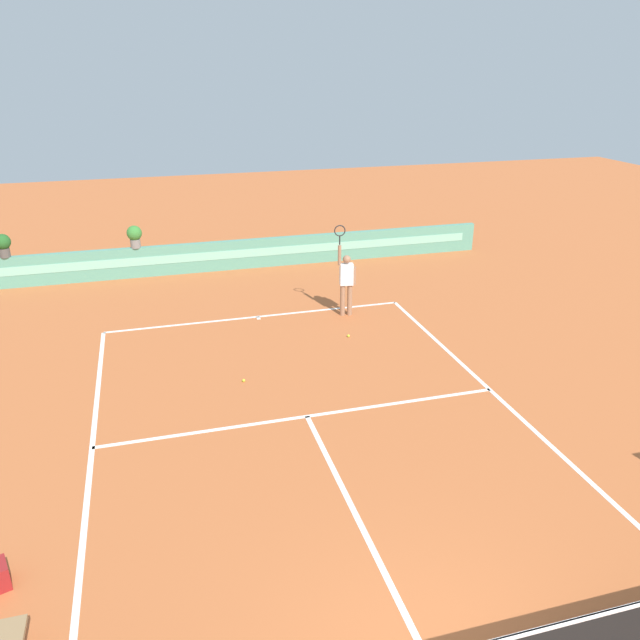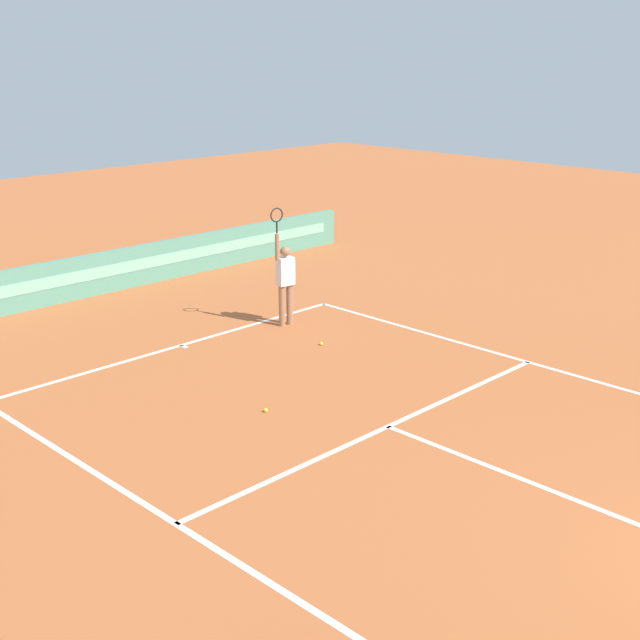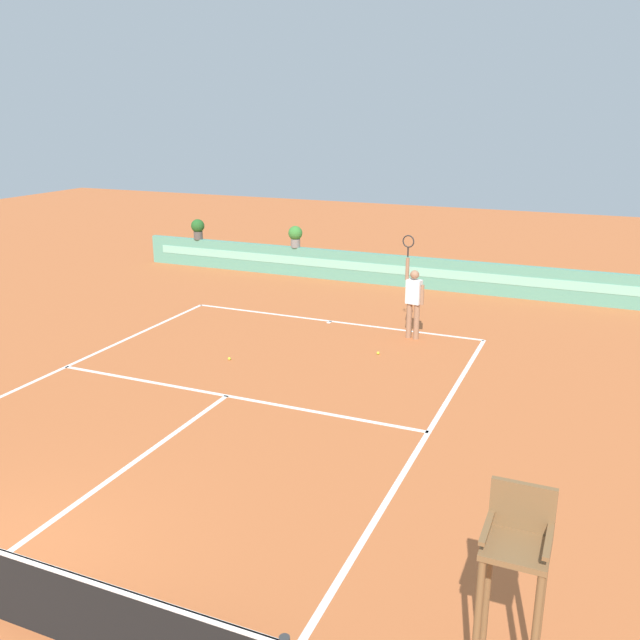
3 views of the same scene
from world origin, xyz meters
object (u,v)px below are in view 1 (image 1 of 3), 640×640
tennis_ball_near_baseline (244,380)px  potted_plant_left (135,235)px  tennis_ball_mid_court (348,336)px  tennis_player (346,279)px  potted_plant_far_left (3,244)px

tennis_ball_near_baseline → potted_plant_left: 8.58m
tennis_ball_near_baseline → tennis_ball_mid_court: size_ratio=1.00×
tennis_ball_near_baseline → potted_plant_left: (-2.15, 8.19, 1.38)m
tennis_player → tennis_ball_near_baseline: 4.76m
potted_plant_far_left → potted_plant_left: bearing=0.0°
potted_plant_left → potted_plant_far_left: (-3.90, 0.00, 0.00)m
tennis_ball_mid_court → potted_plant_left: (-5.16, 6.50, 1.38)m
potted_plant_left → potted_plant_far_left: same height
tennis_player → tennis_ball_mid_court: size_ratio=38.01×
tennis_player → potted_plant_left: bearing=137.9°
tennis_player → potted_plant_left: (-5.55, 5.02, 0.36)m
tennis_ball_near_baseline → potted_plant_left: bearing=104.7°
potted_plant_far_left → tennis_ball_mid_court: bearing=-35.7°
potted_plant_left → tennis_player: bearing=-42.1°
tennis_player → potted_plant_far_left: size_ratio=3.57×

